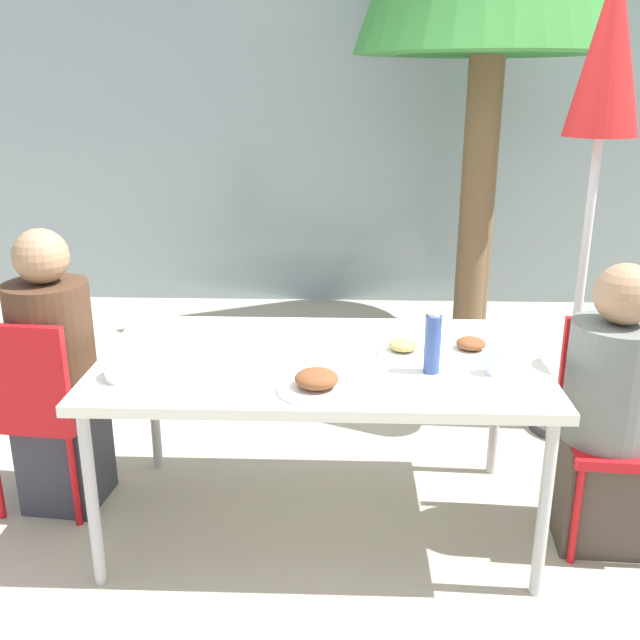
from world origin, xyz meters
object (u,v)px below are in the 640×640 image
at_px(person_right, 608,417).
at_px(drinking_cup, 496,361).
at_px(salad_bowl, 130,369).
at_px(chair_right, 615,414).
at_px(closed_umbrella, 605,82).
at_px(person_left, 56,379).
at_px(chair_left, 37,400).
at_px(bottle, 433,343).

distance_m(person_right, drinking_cup, 0.52).
bearing_deg(person_right, salad_bowl, 8.65).
relative_size(chair_right, drinking_cup, 9.04).
distance_m(closed_umbrella, drinking_cup, 1.53).
bearing_deg(salad_bowl, chair_right, 6.97).
bearing_deg(salad_bowl, person_right, 4.73).
relative_size(person_right, closed_umbrella, 0.50).
height_order(person_left, chair_right, person_left).
distance_m(person_left, person_right, 2.20).
height_order(person_left, salad_bowl, person_left).
bearing_deg(chair_right, person_right, 58.05).
height_order(chair_left, person_right, person_right).
relative_size(person_left, closed_umbrella, 0.53).
relative_size(chair_left, person_left, 0.72).
xyz_separation_m(person_left, person_right, (2.19, -0.19, -0.04)).
xyz_separation_m(chair_right, closed_umbrella, (0.10, 0.87, 1.23)).
height_order(person_right, drinking_cup, person_right).
relative_size(chair_left, person_right, 0.77).
relative_size(chair_right, closed_umbrella, 0.38).
bearing_deg(chair_right, person_left, 0.95).
height_order(bottle, salad_bowl, bottle).
relative_size(closed_umbrella, salad_bowl, 12.69).
height_order(closed_umbrella, drinking_cup, closed_umbrella).
height_order(closed_umbrella, bottle, closed_umbrella).
relative_size(person_left, bottle, 5.13).
xyz_separation_m(person_left, salad_bowl, (0.42, -0.34, 0.19)).
bearing_deg(bottle, person_left, 170.46).
xyz_separation_m(chair_right, person_right, (-0.06, -0.08, 0.02)).
height_order(chair_left, salad_bowl, chair_left).
distance_m(chair_right, salad_bowl, 1.86).
bearing_deg(person_right, bottle, 8.98).
relative_size(chair_left, salad_bowl, 4.83).
xyz_separation_m(person_left, closed_umbrella, (2.35, 0.75, 1.17)).
xyz_separation_m(chair_right, bottle, (-0.74, -0.14, 0.34)).
bearing_deg(bottle, chair_left, 173.47).
relative_size(chair_right, bottle, 3.71).
bearing_deg(person_right, drinking_cup, 12.55).
height_order(chair_right, salad_bowl, chair_right).
xyz_separation_m(person_left, chair_right, (2.25, -0.12, -0.06)).
relative_size(person_left, person_right, 1.06).
height_order(drinking_cup, salad_bowl, drinking_cup).
bearing_deg(drinking_cup, person_left, 171.42).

